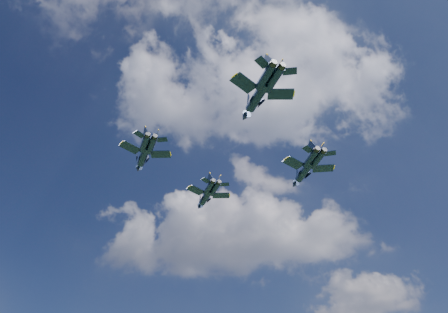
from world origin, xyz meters
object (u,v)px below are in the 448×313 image
at_px(jet_right, 304,172).
at_px(jet_slot, 256,98).
at_px(jet_left, 143,157).
at_px(jet_lead, 205,197).

relative_size(jet_right, jet_slot, 1.00).
bearing_deg(jet_left, jet_slot, -54.59).
xyz_separation_m(jet_left, jet_right, (32.86, 13.85, 1.78)).
xyz_separation_m(jet_right, jet_slot, (-7.65, -24.73, -0.05)).
bearing_deg(jet_lead, jet_left, -145.85).
distance_m(jet_left, jet_slot, 27.51).
bearing_deg(jet_slot, jet_right, 40.88).
distance_m(jet_right, jet_slot, 25.89).
bearing_deg(jet_left, jet_right, -8.38).
relative_size(jet_lead, jet_left, 1.01).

